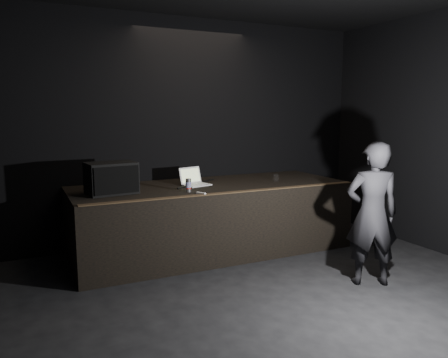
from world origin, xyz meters
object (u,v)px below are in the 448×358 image
laptop (194,181)px  person (372,214)px  stage_riser (211,218)px  stage_monitor (111,178)px  beer_can (188,185)px

laptop → person: (1.45, -2.05, -0.21)m
stage_riser → laptop: laptop is taller
stage_riser → stage_monitor: size_ratio=6.07×
stage_riser → beer_can: 0.88m
laptop → stage_riser: bearing=-32.2°
stage_monitor → laptop: bearing=1.1°
stage_riser → stage_monitor: (-1.45, -0.10, 0.70)m
laptop → stage_monitor: bearing=172.0°
stage_monitor → beer_can: bearing=-25.3°
stage_monitor → person: (2.67, -1.88, -0.35)m
stage_monitor → beer_can: 1.00m
stage_riser → beer_can: beer_can is taller
stage_riser → stage_monitor: stage_monitor is taller
person → stage_riser: bearing=-33.6°
beer_can → person: size_ratio=0.10×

